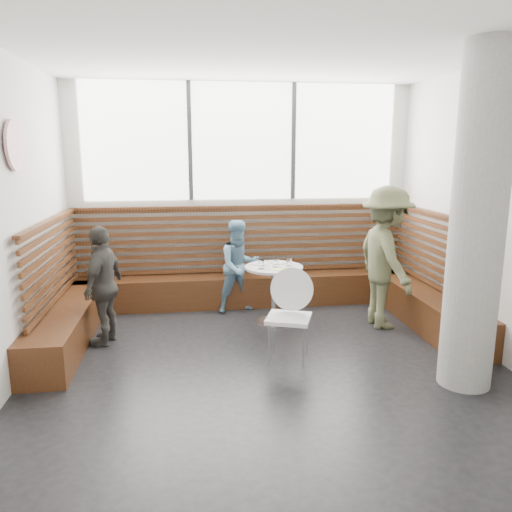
{
  "coord_description": "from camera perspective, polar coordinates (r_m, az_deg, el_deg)",
  "views": [
    {
      "loc": [
        -0.79,
        -4.85,
        2.25
      ],
      "look_at": [
        0.0,
        1.0,
        1.0
      ],
      "focal_mm": 35.0,
      "sensor_mm": 36.0,
      "label": 1
    }
  ],
  "objects": [
    {
      "name": "room",
      "position": [
        4.96,
        1.55,
        4.44
      ],
      "size": [
        5.0,
        5.0,
        3.2
      ],
      "color": "silver",
      "rests_on": "ground"
    },
    {
      "name": "booth",
      "position": [
        6.92,
        -0.86,
        -3.49
      ],
      "size": [
        5.0,
        2.5,
        1.44
      ],
      "color": "#3C200F",
      "rests_on": "ground"
    },
    {
      "name": "concrete_column",
      "position": [
        5.05,
        24.0,
        3.52
      ],
      "size": [
        0.5,
        0.5,
        3.2
      ],
      "primitive_type": "cylinder",
      "color": "gray",
      "rests_on": "ground"
    },
    {
      "name": "wall_art",
      "position": [
        5.51,
        -25.88,
        11.31
      ],
      "size": [
        0.03,
        0.5,
        0.5
      ],
      "primitive_type": "cylinder",
      "rotation": [
        0.0,
        1.57,
        0.0
      ],
      "color": "white",
      "rests_on": "room"
    },
    {
      "name": "cafe_table",
      "position": [
        6.53,
        2.04,
        -3.06
      ],
      "size": [
        0.76,
        0.76,
        0.78
      ],
      "color": "silver",
      "rests_on": "ground"
    },
    {
      "name": "cafe_chair",
      "position": [
        5.44,
        3.61,
        -5.87
      ],
      "size": [
        0.48,
        0.47,
        0.99
      ],
      "rotation": [
        0.0,
        0.0,
        -0.36
      ],
      "color": "white",
      "rests_on": "ground"
    },
    {
      "name": "adult_man",
      "position": [
        6.58,
        14.6,
        -0.18
      ],
      "size": [
        0.75,
        1.22,
        1.82
      ],
      "primitive_type": "imported",
      "rotation": [
        0.0,
        0.0,
        1.63
      ],
      "color": "#575A3C",
      "rests_on": "ground"
    },
    {
      "name": "child_back",
      "position": [
        7.02,
        -1.88,
        -1.19
      ],
      "size": [
        0.76,
        0.67,
        1.31
      ],
      "primitive_type": "imported",
      "rotation": [
        0.0,
        0.0,
        0.33
      ],
      "color": "#618CA9",
      "rests_on": "ground"
    },
    {
      "name": "child_left",
      "position": [
        6.11,
        -17.03,
        -3.23
      ],
      "size": [
        0.57,
        0.89,
        1.41
      ],
      "primitive_type": "imported",
      "rotation": [
        0.0,
        0.0,
        -1.86
      ],
      "color": "#413F3B",
      "rests_on": "ground"
    },
    {
      "name": "plate_near",
      "position": [
        6.59,
        0.41,
        -0.87
      ],
      "size": [
        0.22,
        0.22,
        0.02
      ],
      "primitive_type": "cylinder",
      "color": "white",
      "rests_on": "cafe_table"
    },
    {
      "name": "plate_far",
      "position": [
        6.66,
        2.58,
        -0.75
      ],
      "size": [
        0.21,
        0.21,
        0.01
      ],
      "primitive_type": "cylinder",
      "color": "white",
      "rests_on": "cafe_table"
    },
    {
      "name": "glass_left",
      "position": [
        6.33,
        0.62,
        -0.95
      ],
      "size": [
        0.07,
        0.07,
        0.11
      ],
      "primitive_type": "cylinder",
      "color": "white",
      "rests_on": "cafe_table"
    },
    {
      "name": "glass_mid",
      "position": [
        6.43,
        2.27,
        -0.74
      ],
      "size": [
        0.08,
        0.08,
        0.12
      ],
      "primitive_type": "cylinder",
      "color": "white",
      "rests_on": "cafe_table"
    },
    {
      "name": "glass_right",
      "position": [
        6.5,
        3.81,
        -0.69
      ],
      "size": [
        0.06,
        0.06,
        0.1
      ],
      "primitive_type": "cylinder",
      "color": "white",
      "rests_on": "cafe_table"
    },
    {
      "name": "menu_card",
      "position": [
        6.31,
        2.72,
        -1.53
      ],
      "size": [
        0.22,
        0.16,
        0.0
      ],
      "primitive_type": "cube",
      "rotation": [
        0.0,
        0.0,
        -0.11
      ],
      "color": "#A5C64C",
      "rests_on": "cafe_table"
    }
  ]
}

